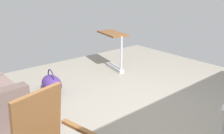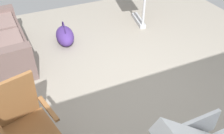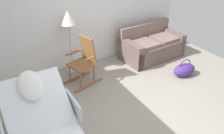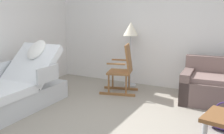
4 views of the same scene
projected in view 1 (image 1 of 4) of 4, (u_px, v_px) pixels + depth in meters
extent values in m
plane|color=gray|center=(139.00, 119.00, 3.14)|extent=(6.32, 6.32, 0.00)
cube|color=brown|center=(38.00, 124.00, 1.73)|extent=(0.22, 0.45, 0.60)
cube|color=brown|center=(79.00, 129.00, 1.81)|extent=(0.39, 0.14, 0.03)
cube|color=#B2B5BA|center=(115.00, 68.00, 5.08)|extent=(0.61, 0.23, 0.08)
cylinder|color=black|center=(121.00, 72.00, 4.87)|extent=(0.07, 0.07, 0.06)
cylinder|color=black|center=(110.00, 65.00, 5.30)|extent=(0.07, 0.07, 0.06)
cylinder|color=#B2B5BA|center=(121.00, 54.00, 4.73)|extent=(0.05, 0.05, 0.74)
cube|color=brown|center=(112.00, 33.00, 4.93)|extent=(0.86, 0.54, 0.04)
ellipsoid|color=#472D7A|center=(52.00, 84.00, 3.94)|extent=(0.59, 0.37, 0.30)
torus|color=#312055|center=(51.00, 77.00, 3.90)|extent=(0.30, 0.05, 0.30)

